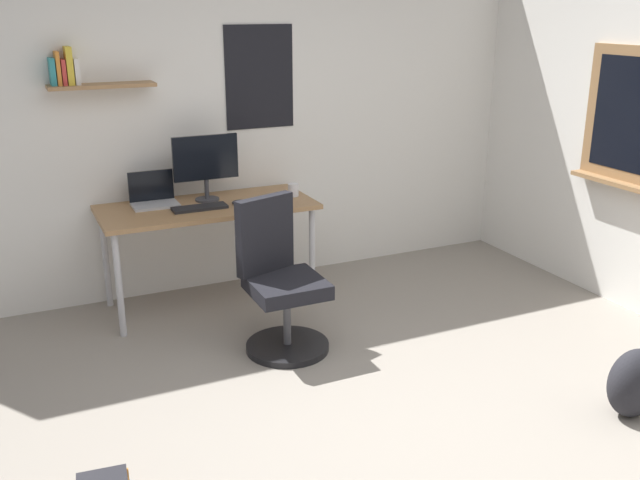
{
  "coord_description": "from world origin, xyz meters",
  "views": [
    {
      "loc": [
        -1.5,
        -2.55,
        2.05
      ],
      "look_at": [
        -0.0,
        0.71,
        0.85
      ],
      "focal_mm": 39.55,
      "sensor_mm": 36.0,
      "label": 1
    }
  ],
  "objects_px": {
    "keyboard": "(200,208)",
    "office_chair": "(280,286)",
    "desk": "(207,215)",
    "backpack": "(635,383)",
    "monitor_primary": "(206,163)",
    "computer_mouse": "(239,202)",
    "laptop": "(154,197)",
    "coffee_mug": "(293,190)"
  },
  "relations": [
    {
      "from": "desk",
      "to": "backpack",
      "type": "xyz_separation_m",
      "value": [
        1.58,
        -2.34,
        -0.48
      ]
    },
    {
      "from": "monitor_primary",
      "to": "desk",
      "type": "bearing_deg",
      "value": -108.96
    },
    {
      "from": "coffee_mug",
      "to": "desk",
      "type": "bearing_deg",
      "value": 177.07
    },
    {
      "from": "monitor_primary",
      "to": "computer_mouse",
      "type": "distance_m",
      "value": 0.36
    },
    {
      "from": "keyboard",
      "to": "laptop",
      "type": "bearing_deg",
      "value": 137.26
    },
    {
      "from": "desk",
      "to": "computer_mouse",
      "type": "bearing_deg",
      "value": -21.78
    },
    {
      "from": "office_chair",
      "to": "laptop",
      "type": "xyz_separation_m",
      "value": [
        -0.54,
        0.99,
        0.38
      ]
    },
    {
      "from": "computer_mouse",
      "to": "coffee_mug",
      "type": "height_order",
      "value": "coffee_mug"
    },
    {
      "from": "backpack",
      "to": "keyboard",
      "type": "bearing_deg",
      "value": 126.28
    },
    {
      "from": "desk",
      "to": "office_chair",
      "type": "relative_size",
      "value": 1.55
    },
    {
      "from": "office_chair",
      "to": "laptop",
      "type": "distance_m",
      "value": 1.19
    },
    {
      "from": "keyboard",
      "to": "office_chair",
      "type": "bearing_deg",
      "value": -69.68
    },
    {
      "from": "desk",
      "to": "monitor_primary",
      "type": "distance_m",
      "value": 0.36
    },
    {
      "from": "coffee_mug",
      "to": "monitor_primary",
      "type": "bearing_deg",
      "value": 166.87
    },
    {
      "from": "desk",
      "to": "backpack",
      "type": "relative_size",
      "value": 3.88
    },
    {
      "from": "desk",
      "to": "laptop",
      "type": "bearing_deg",
      "value": 154.86
    },
    {
      "from": "keyboard",
      "to": "monitor_primary",
      "type": "bearing_deg",
      "value": 59.81
    },
    {
      "from": "laptop",
      "to": "computer_mouse",
      "type": "bearing_deg",
      "value": -23.87
    },
    {
      "from": "monitor_primary",
      "to": "keyboard",
      "type": "bearing_deg",
      "value": -120.19
    },
    {
      "from": "laptop",
      "to": "backpack",
      "type": "height_order",
      "value": "laptop"
    },
    {
      "from": "computer_mouse",
      "to": "desk",
      "type": "bearing_deg",
      "value": 158.22
    },
    {
      "from": "laptop",
      "to": "coffee_mug",
      "type": "xyz_separation_m",
      "value": [
        0.97,
        -0.19,
        -0.01
      ]
    },
    {
      "from": "office_chair",
      "to": "backpack",
      "type": "xyz_separation_m",
      "value": [
        1.38,
        -1.5,
        -0.22
      ]
    },
    {
      "from": "laptop",
      "to": "office_chair",
      "type": "bearing_deg",
      "value": -61.58
    },
    {
      "from": "laptop",
      "to": "computer_mouse",
      "type": "xyz_separation_m",
      "value": [
        0.54,
        -0.24,
        -0.04
      ]
    },
    {
      "from": "keyboard",
      "to": "coffee_mug",
      "type": "xyz_separation_m",
      "value": [
        0.71,
        0.05,
        0.04
      ]
    },
    {
      "from": "monitor_primary",
      "to": "computer_mouse",
      "type": "relative_size",
      "value": 4.46
    },
    {
      "from": "desk",
      "to": "backpack",
      "type": "bearing_deg",
      "value": -55.91
    },
    {
      "from": "laptop",
      "to": "backpack",
      "type": "relative_size",
      "value": 0.82
    },
    {
      "from": "computer_mouse",
      "to": "office_chair",
      "type": "bearing_deg",
      "value": -90.09
    },
    {
      "from": "office_chair",
      "to": "keyboard",
      "type": "distance_m",
      "value": 0.87
    },
    {
      "from": "keyboard",
      "to": "backpack",
      "type": "relative_size",
      "value": 0.98
    },
    {
      "from": "office_chair",
      "to": "backpack",
      "type": "relative_size",
      "value": 2.51
    },
    {
      "from": "monitor_primary",
      "to": "computer_mouse",
      "type": "bearing_deg",
      "value": -48.12
    },
    {
      "from": "desk",
      "to": "backpack",
      "type": "height_order",
      "value": "desk"
    },
    {
      "from": "laptop",
      "to": "computer_mouse",
      "type": "relative_size",
      "value": 2.98
    },
    {
      "from": "keyboard",
      "to": "backpack",
      "type": "height_order",
      "value": "keyboard"
    },
    {
      "from": "laptop",
      "to": "computer_mouse",
      "type": "distance_m",
      "value": 0.59
    },
    {
      "from": "coffee_mug",
      "to": "office_chair",
      "type": "bearing_deg",
      "value": -118.12
    },
    {
      "from": "desk",
      "to": "keyboard",
      "type": "height_order",
      "value": "keyboard"
    },
    {
      "from": "keyboard",
      "to": "coffee_mug",
      "type": "bearing_deg",
      "value": 4.04
    },
    {
      "from": "keyboard",
      "to": "coffee_mug",
      "type": "height_order",
      "value": "coffee_mug"
    }
  ]
}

